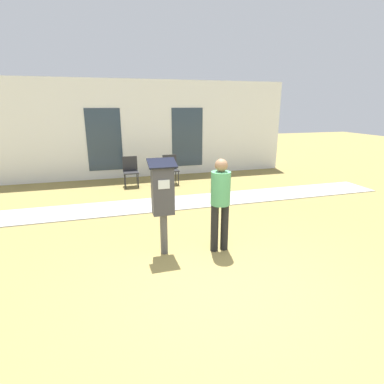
# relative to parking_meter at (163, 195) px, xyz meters

# --- Properties ---
(ground_plane) EXTENTS (40.00, 40.00, 0.00)m
(ground_plane) POSITION_rel_parking_meter_xyz_m (0.57, -1.28, -1.02)
(ground_plane) COLOR olive
(sidewalk) EXTENTS (12.00, 1.10, 0.02)m
(sidewalk) POSITION_rel_parking_meter_xyz_m (0.57, 2.53, -1.01)
(sidewalk) COLOR #A3A099
(sidewalk) RESTS_ON ground
(building_facade) EXTENTS (10.00, 0.26, 3.20)m
(building_facade) POSITION_rel_parking_meter_xyz_m (0.57, 5.84, 0.58)
(building_facade) COLOR white
(building_facade) RESTS_ON ground
(parking_meter) EXTENTS (0.44, 0.31, 1.59)m
(parking_meter) POSITION_rel_parking_meter_xyz_m (0.00, 0.00, 0.00)
(parking_meter) COLOR #4C4C4C
(parking_meter) RESTS_ON ground
(person_standing) EXTENTS (0.32, 0.32, 1.58)m
(person_standing) POSITION_rel_parking_meter_xyz_m (0.92, -0.15, -0.09)
(person_standing) COLOR black
(person_standing) RESTS_ON ground
(outdoor_chair_left) EXTENTS (0.44, 0.44, 0.90)m
(outdoor_chair_left) POSITION_rel_parking_meter_xyz_m (-0.14, 4.57, -0.49)
(outdoor_chair_left) COLOR #262628
(outdoor_chair_left) RESTS_ON ground
(outdoor_chair_middle) EXTENTS (0.44, 0.44, 0.90)m
(outdoor_chair_middle) POSITION_rel_parking_meter_xyz_m (1.09, 4.53, -0.49)
(outdoor_chair_middle) COLOR #262628
(outdoor_chair_middle) RESTS_ON ground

